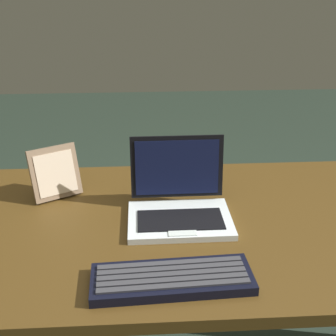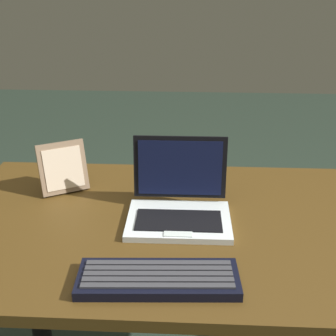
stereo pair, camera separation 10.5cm
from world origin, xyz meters
name	(u,v)px [view 1 (the left image)]	position (x,y,z in m)	size (l,w,h in m)	color
desk	(215,266)	(0.00, 0.00, 0.60)	(1.35, 0.67, 0.74)	#493112
laptop_front	(179,204)	(-0.09, 0.02, 0.78)	(0.26, 0.20, 0.19)	silver
external_keyboard	(172,279)	(-0.13, -0.23, 0.76)	(0.33, 0.13, 0.03)	black
photo_frame	(55,173)	(-0.42, 0.15, 0.81)	(0.14, 0.10, 0.14)	#82684F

